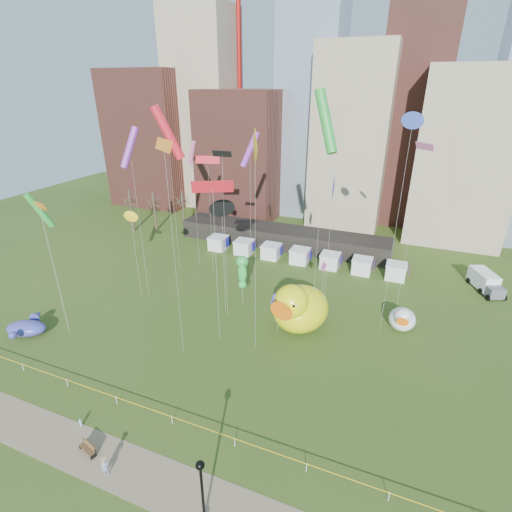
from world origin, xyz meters
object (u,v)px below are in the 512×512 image
at_px(seahorse_purple, 278,305).
at_px(whale_inflatable, 27,327).
at_px(big_duck, 299,307).
at_px(small_duck, 402,319).
at_px(lamppost, 202,484).
at_px(park_bench, 88,448).
at_px(toddler, 80,423).
at_px(seahorse_green, 242,270).
at_px(woman, 105,468).
at_px(box_truck, 485,281).

distance_m(seahorse_purple, whale_inflatable, 29.57).
height_order(big_duck, whale_inflatable, big_duck).
distance_m(small_duck, lamppost, 30.50).
height_order(whale_inflatable, lamppost, lamppost).
xyz_separation_m(big_duck, park_bench, (-10.72, -22.65, -2.60)).
distance_m(seahorse_purple, lamppost, 22.71).
bearing_deg(seahorse_purple, small_duck, 40.46).
xyz_separation_m(park_bench, toddler, (-2.54, 1.74, -0.06)).
relative_size(lamppost, toddler, 7.26).
bearing_deg(lamppost, toddler, 168.43).
distance_m(seahorse_green, woman, 27.10).
xyz_separation_m(whale_inflatable, lamppost, (29.62, -10.80, 2.55)).
distance_m(small_duck, seahorse_purple, 14.97).
xyz_separation_m(big_duck, small_duck, (11.49, 4.63, -1.57)).
height_order(lamppost, woman, lamppost).
relative_size(seahorse_purple, park_bench, 2.91).
bearing_deg(toddler, seahorse_green, 73.46).
distance_m(big_duck, woman, 25.13).
bearing_deg(box_truck, seahorse_purple, -163.29).
relative_size(whale_inflatable, toddler, 7.42).
relative_size(big_duck, toddler, 11.93).
xyz_separation_m(seahorse_green, box_truck, (30.56, 16.30, -3.65)).
distance_m(big_duck, box_truck, 29.30).
distance_m(lamppost, box_truck, 48.19).
relative_size(box_truck, woman, 3.96).
bearing_deg(box_truck, big_duck, -162.25).
distance_m(seahorse_green, park_bench, 26.18).
relative_size(small_duck, woman, 2.59).
distance_m(seahorse_green, seahorse_purple, 7.85).
xyz_separation_m(big_duck, toddler, (-13.25, -20.92, -2.66)).
relative_size(seahorse_green, park_bench, 3.94).
distance_m(park_bench, woman, 2.94).
height_order(seahorse_green, lamppost, seahorse_green).
bearing_deg(whale_inflatable, lamppost, -40.11).
distance_m(whale_inflatable, lamppost, 31.63).
relative_size(small_duck, whale_inflatable, 0.73).
bearing_deg(woman, whale_inflatable, 126.51).
xyz_separation_m(small_duck, seahorse_purple, (-13.67, -5.79, 1.97)).
distance_m(small_duck, whale_inflatable, 44.31).
bearing_deg(small_duck, big_duck, -158.31).
bearing_deg(toddler, lamppost, -17.21).
bearing_deg(lamppost, seahorse_purple, 96.58).
bearing_deg(seahorse_green, toddler, -125.40).
bearing_deg(small_duck, seahorse_purple, -157.32).
distance_m(lamppost, toddler, 14.29).
xyz_separation_m(small_duck, seahorse_green, (-20.12, -1.58, 3.48)).
xyz_separation_m(whale_inflatable, woman, (21.20, -10.80, -0.10)).
bearing_deg(seahorse_green, lamppost, -95.81).
xyz_separation_m(park_bench, lamppost, (11.14, -1.06, 3.01)).
bearing_deg(woman, big_duck, 44.87).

